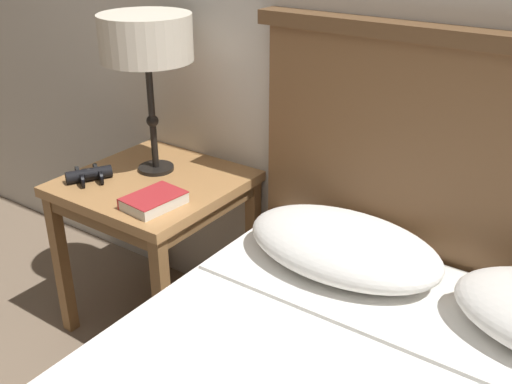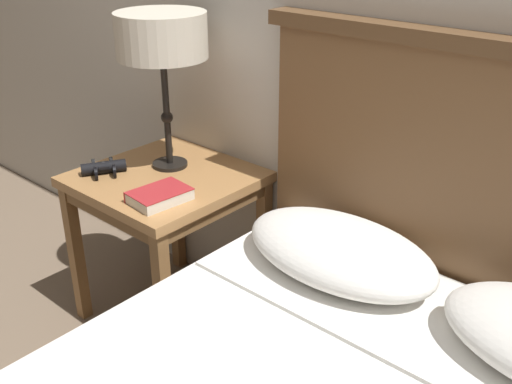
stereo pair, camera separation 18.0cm
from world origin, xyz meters
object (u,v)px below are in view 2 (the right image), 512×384
Objects in this scene: nightstand at (167,195)px; book_on_nightstand at (159,195)px; binoculars_pair at (104,167)px; table_lamp at (162,39)px.

nightstand is 0.24m from book_on_nightstand.
nightstand is 0.25m from binoculars_pair.
book_on_nightstand is 1.26× the size of binoculars_pair.
binoculars_pair reaches higher than book_on_nightstand.
binoculars_pair is at bearing -141.50° from nightstand.
book_on_nightstand is (0.15, -0.15, 0.10)m from nightstand.
binoculars_pair is at bearing 177.45° from book_on_nightstand.
binoculars_pair reaches higher than nightstand.
table_lamp reaches higher than book_on_nightstand.
book_on_nightstand is 0.33m from binoculars_pair.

